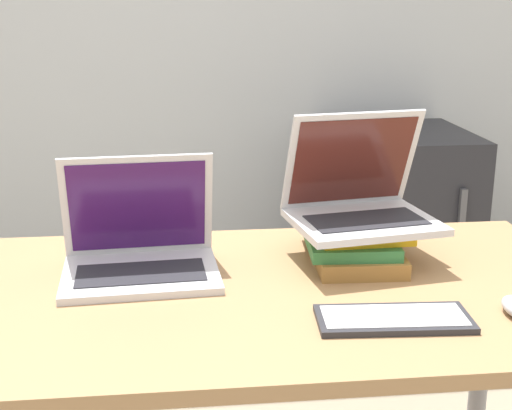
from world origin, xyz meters
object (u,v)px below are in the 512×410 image
laptop_left (140,251)px  mini_fridge (390,228)px  laptop_on_books (359,201)px  wireless_keyboard (394,319)px  book_stack (353,242)px

laptop_left → mini_fridge: laptop_left is taller
laptop_on_books → laptop_left: bearing=-175.2°
wireless_keyboard → mini_fridge: bearing=73.1°
book_stack → wireless_keyboard: bearing=-90.4°
laptop_left → wireless_keyboard: size_ratio=1.18×
laptop_left → laptop_on_books: size_ratio=0.99×
book_stack → laptop_on_books: bearing=34.3°
laptop_left → mini_fridge: bearing=53.0°
laptop_left → book_stack: (0.48, 0.03, -0.01)m
laptop_left → laptop_on_books: laptop_on_books is taller
wireless_keyboard → laptop_left: bearing=148.0°
wireless_keyboard → laptop_on_books: bearing=87.3°
laptop_left → wireless_keyboard: 0.57m
wireless_keyboard → mini_fridge: 1.67m
mini_fridge → wireless_keyboard: bearing=-106.9°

